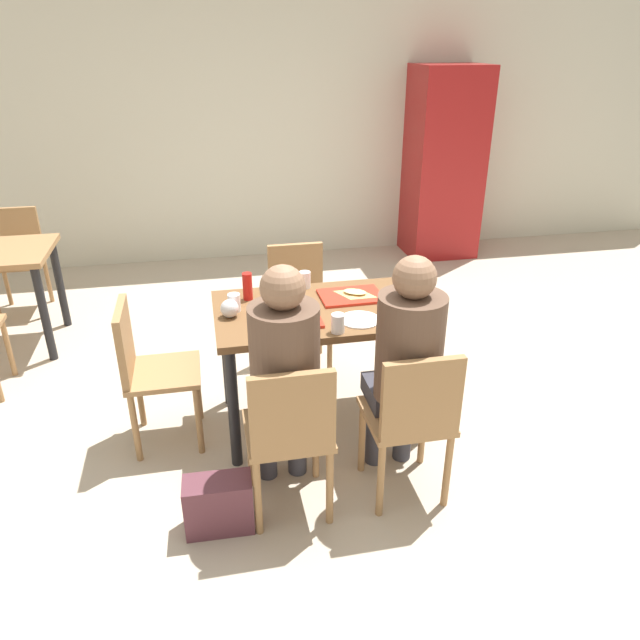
{
  "coord_description": "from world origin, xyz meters",
  "views": [
    {
      "loc": [
        -0.61,
        -2.96,
        2.13
      ],
      "look_at": [
        0.0,
        0.0,
        0.68
      ],
      "focal_mm": 33.19,
      "sensor_mm": 36.0,
      "label": 1
    }
  ],
  "objects_px": {
    "chair_near_right": "(412,415)",
    "paper_plate_center": "(283,296)",
    "tray_red_far": "(351,296)",
    "pizza_slice_c": "(287,295)",
    "chair_near_left": "(290,430)",
    "paper_plate_near_edge": "(360,320)",
    "pizza_slice_b": "(355,293)",
    "background_chair_far": "(17,252)",
    "chair_far_side": "(298,297)",
    "pizza_slice_a": "(288,316)",
    "plastic_cup_c": "(234,303)",
    "soda_can": "(405,290)",
    "condiment_bottle": "(247,286)",
    "foil_bundle": "(230,308)",
    "plastic_cup_b": "(338,323)",
    "tray_red_near": "(287,319)",
    "person_in_brown_jacket": "(406,356)",
    "drink_fridge": "(444,164)",
    "plastic_cup_a": "(305,280)",
    "handbag": "(219,505)",
    "main_table": "(320,325)",
    "person_in_red": "(284,368)",
    "chair_left_end": "(147,365)"
  },
  "relations": [
    {
      "from": "tray_red_far",
      "to": "foil_bundle",
      "type": "bearing_deg",
      "value": -169.66
    },
    {
      "from": "person_in_brown_jacket",
      "to": "handbag",
      "type": "bearing_deg",
      "value": -170.54
    },
    {
      "from": "plastic_cup_b",
      "to": "tray_red_far",
      "type": "bearing_deg",
      "value": 67.37
    },
    {
      "from": "chair_near_left",
      "to": "person_in_brown_jacket",
      "type": "relative_size",
      "value": 0.68
    },
    {
      "from": "plastic_cup_c",
      "to": "background_chair_far",
      "type": "height_order",
      "value": "same"
    },
    {
      "from": "tray_red_near",
      "to": "person_in_brown_jacket",
      "type": "bearing_deg",
      "value": -43.94
    },
    {
      "from": "chair_far_side",
      "to": "pizza_slice_c",
      "type": "distance_m",
      "value": 0.66
    },
    {
      "from": "pizza_slice_a",
      "to": "plastic_cup_a",
      "type": "relative_size",
      "value": 2.45
    },
    {
      "from": "chair_far_side",
      "to": "person_in_red",
      "type": "bearing_deg",
      "value": -102.19
    },
    {
      "from": "person_in_red",
      "to": "plastic_cup_b",
      "type": "distance_m",
      "value": 0.45
    },
    {
      "from": "foil_bundle",
      "to": "plastic_cup_b",
      "type": "bearing_deg",
      "value": -29.09
    },
    {
      "from": "tray_red_near",
      "to": "background_chair_far",
      "type": "xyz_separation_m",
      "value": [
        -1.94,
        2.3,
        -0.26
      ]
    },
    {
      "from": "chair_far_side",
      "to": "soda_can",
      "type": "relative_size",
      "value": 7.04
    },
    {
      "from": "soda_can",
      "to": "foil_bundle",
      "type": "distance_m",
      "value": 1.0
    },
    {
      "from": "chair_near_right",
      "to": "background_chair_far",
      "type": "xyz_separation_m",
      "value": [
        -2.44,
        2.92,
        0.0
      ]
    },
    {
      "from": "tray_red_far",
      "to": "pizza_slice_c",
      "type": "xyz_separation_m",
      "value": [
        -0.37,
        0.06,
        0.01
      ]
    },
    {
      "from": "chair_near_left",
      "to": "paper_plate_near_edge",
      "type": "distance_m",
      "value": 0.77
    },
    {
      "from": "chair_near_left",
      "to": "chair_near_right",
      "type": "xyz_separation_m",
      "value": [
        0.59,
        0.0,
        0.0
      ]
    },
    {
      "from": "tray_red_near",
      "to": "plastic_cup_a",
      "type": "xyz_separation_m",
      "value": [
        0.18,
        0.44,
        0.04
      ]
    },
    {
      "from": "tray_red_far",
      "to": "plastic_cup_c",
      "type": "xyz_separation_m",
      "value": [
        -0.68,
        -0.06,
        0.04
      ]
    },
    {
      "from": "chair_near_right",
      "to": "foil_bundle",
      "type": "relative_size",
      "value": 8.58
    },
    {
      "from": "main_table",
      "to": "foil_bundle",
      "type": "height_order",
      "value": "foil_bundle"
    },
    {
      "from": "pizza_slice_b",
      "to": "background_chair_far",
      "type": "height_order",
      "value": "background_chair_far"
    },
    {
      "from": "tray_red_near",
      "to": "drink_fridge",
      "type": "height_order",
      "value": "drink_fridge"
    },
    {
      "from": "main_table",
      "to": "pizza_slice_a",
      "type": "height_order",
      "value": "pizza_slice_a"
    },
    {
      "from": "soda_can",
      "to": "pizza_slice_b",
      "type": "bearing_deg",
      "value": 160.42
    },
    {
      "from": "pizza_slice_a",
      "to": "pizza_slice_b",
      "type": "xyz_separation_m",
      "value": [
        0.43,
        0.24,
        -0.0
      ]
    },
    {
      "from": "plastic_cup_a",
      "to": "paper_plate_near_edge",
      "type": "bearing_deg",
      "value": -68.23
    },
    {
      "from": "person_in_brown_jacket",
      "to": "handbag",
      "type": "relative_size",
      "value": 3.96
    },
    {
      "from": "soda_can",
      "to": "handbag",
      "type": "relative_size",
      "value": 0.38
    },
    {
      "from": "paper_plate_center",
      "to": "pizza_slice_a",
      "type": "height_order",
      "value": "pizza_slice_a"
    },
    {
      "from": "paper_plate_near_edge",
      "to": "pizza_slice_c",
      "type": "height_order",
      "value": "pizza_slice_c"
    },
    {
      "from": "plastic_cup_a",
      "to": "soda_can",
      "type": "relative_size",
      "value": 0.82
    },
    {
      "from": "pizza_slice_b",
      "to": "plastic_cup_b",
      "type": "distance_m",
      "value": 0.47
    },
    {
      "from": "pizza_slice_a",
      "to": "soda_can",
      "type": "height_order",
      "value": "soda_can"
    },
    {
      "from": "plastic_cup_b",
      "to": "chair_near_right",
      "type": "bearing_deg",
      "value": -58.82
    },
    {
      "from": "person_in_red",
      "to": "chair_far_side",
      "type": "bearing_deg",
      "value": 77.81
    },
    {
      "from": "tray_red_far",
      "to": "main_table",
      "type": "bearing_deg",
      "value": -151.79
    },
    {
      "from": "chair_left_end",
      "to": "tray_red_near",
      "type": "height_order",
      "value": "chair_left_end"
    },
    {
      "from": "chair_near_right",
      "to": "pizza_slice_c",
      "type": "relative_size",
      "value": 3.68
    },
    {
      "from": "pizza_slice_a",
      "to": "plastic_cup_c",
      "type": "relative_size",
      "value": 2.45
    },
    {
      "from": "pizza_slice_c",
      "to": "pizza_slice_a",
      "type": "bearing_deg",
      "value": -96.75
    },
    {
      "from": "paper_plate_near_edge",
      "to": "pizza_slice_c",
      "type": "bearing_deg",
      "value": 131.89
    },
    {
      "from": "paper_plate_center",
      "to": "soda_can",
      "type": "height_order",
      "value": "soda_can"
    },
    {
      "from": "pizza_slice_a",
      "to": "drink_fridge",
      "type": "bearing_deg",
      "value": 54.97
    },
    {
      "from": "chair_near_left",
      "to": "paper_plate_near_edge",
      "type": "relative_size",
      "value": 3.9
    },
    {
      "from": "paper_plate_near_edge",
      "to": "background_chair_far",
      "type": "xyz_separation_m",
      "value": [
        -2.33,
        2.37,
        -0.26
      ]
    },
    {
      "from": "chair_near_right",
      "to": "condiment_bottle",
      "type": "height_order",
      "value": "condiment_bottle"
    },
    {
      "from": "pizza_slice_c",
      "to": "soda_can",
      "type": "distance_m",
      "value": 0.68
    },
    {
      "from": "chair_near_right",
      "to": "paper_plate_center",
      "type": "relative_size",
      "value": 3.9
    }
  ]
}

